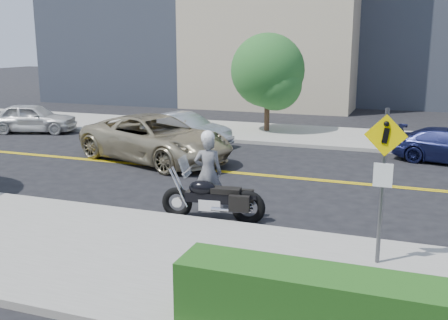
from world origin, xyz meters
TOP-DOWN VIEW (x-y plane):
  - ground_plane at (0.00, 0.00)m, footprint 120.00×120.00m
  - sidewalk_near at (0.00, -7.50)m, footprint 60.00×5.00m
  - sidewalk_far at (0.00, 7.50)m, footprint 60.00×5.00m
  - pedestrian_sign at (4.20, -6.31)m, footprint 0.78×0.08m
  - motorcyclist at (-0.27, -3.92)m, footprint 0.83×0.66m
  - motorcycle at (0.13, -4.60)m, footprint 2.62×1.08m
  - suv at (-4.19, 0.70)m, footprint 6.66×4.61m
  - parked_car_white at (-12.67, 4.20)m, footprint 4.46×2.85m
  - parked_car_silver at (-4.45, 3.74)m, footprint 4.38×2.30m
  - tree_far_a at (-1.94, 7.78)m, footprint 3.46×3.46m

SIDE VIEW (x-z plane):
  - ground_plane at x=0.00m, z-range 0.00..0.00m
  - sidewalk_near at x=0.00m, z-range 0.00..0.15m
  - sidewalk_far at x=0.00m, z-range 0.00..0.15m
  - parked_car_silver at x=-4.45m, z-range 0.00..1.37m
  - parked_car_white at x=-12.67m, z-range 0.00..1.41m
  - motorcycle at x=0.13m, z-range 0.00..1.55m
  - suv at x=-4.19m, z-range 0.00..1.69m
  - motorcyclist at x=-0.27m, z-range 0.00..2.10m
  - pedestrian_sign at x=4.20m, z-range 0.46..3.46m
  - tree_far_a at x=-1.94m, z-range 0.63..5.35m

